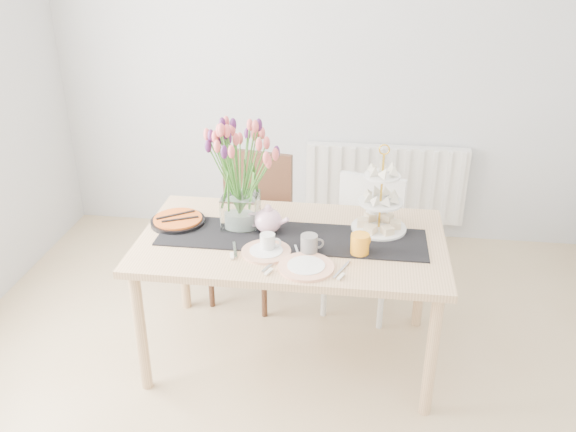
# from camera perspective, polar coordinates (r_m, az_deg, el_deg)

# --- Properties ---
(room_shell) EXTENTS (4.50, 4.50, 4.50)m
(room_shell) POSITION_cam_1_polar(r_m,az_deg,el_deg) (2.36, -1.06, 2.17)
(room_shell) COLOR tan
(room_shell) RESTS_ON ground
(radiator) EXTENTS (1.20, 0.08, 0.60)m
(radiator) POSITION_cam_1_polar(r_m,az_deg,el_deg) (4.69, 9.07, 3.01)
(radiator) COLOR white
(radiator) RESTS_ON room_shell
(dining_table) EXTENTS (1.60, 0.90, 0.75)m
(dining_table) POSITION_cam_1_polar(r_m,az_deg,el_deg) (3.23, 0.35, -3.28)
(dining_table) COLOR tan
(dining_table) RESTS_ON ground
(chair_brown) EXTENTS (0.54, 0.54, 0.94)m
(chair_brown) POSITION_cam_1_polar(r_m,az_deg,el_deg) (3.90, -3.46, 0.04)
(chair_brown) COLOR #3D2416
(chair_brown) RESTS_ON ground
(chair_white) EXTENTS (0.50, 0.50, 0.84)m
(chair_white) POSITION_cam_1_polar(r_m,az_deg,el_deg) (3.83, 7.28, -1.71)
(chair_white) COLOR silver
(chair_white) RESTS_ON ground
(table_runner) EXTENTS (1.40, 0.35, 0.01)m
(table_runner) POSITION_cam_1_polar(r_m,az_deg,el_deg) (3.19, 0.35, -2.01)
(table_runner) COLOR black
(table_runner) RESTS_ON dining_table
(tulip_vase) EXTENTS (0.68, 0.68, 0.59)m
(tulip_vase) POSITION_cam_1_polar(r_m,az_deg,el_deg) (3.17, -4.61, 5.11)
(tulip_vase) COLOR silver
(tulip_vase) RESTS_ON dining_table
(cake_stand) EXTENTS (0.30, 0.30, 0.43)m
(cake_stand) POSITION_cam_1_polar(r_m,az_deg,el_deg) (3.26, 8.60, 0.63)
(cake_stand) COLOR gold
(cake_stand) RESTS_ON dining_table
(teapot) EXTENTS (0.28, 0.25, 0.15)m
(teapot) POSITION_cam_1_polar(r_m,az_deg,el_deg) (3.21, -1.86, -0.43)
(teapot) COLOR silver
(teapot) RESTS_ON dining_table
(cream_jug) EXTENTS (0.11, 0.11, 0.09)m
(cream_jug) POSITION_cam_1_polar(r_m,az_deg,el_deg) (3.39, 8.05, 0.25)
(cream_jug) COLOR white
(cream_jug) RESTS_ON dining_table
(tart_tin) EXTENTS (0.30, 0.30, 0.04)m
(tart_tin) POSITION_cam_1_polar(r_m,az_deg,el_deg) (3.39, -10.26, -0.45)
(tart_tin) COLOR black
(tart_tin) RESTS_ON dining_table
(mug_grey) EXTENTS (0.11, 0.11, 0.10)m
(mug_grey) POSITION_cam_1_polar(r_m,az_deg,el_deg) (3.03, 1.99, -2.68)
(mug_grey) COLOR slate
(mug_grey) RESTS_ON dining_table
(mug_white) EXTENTS (0.08, 0.08, 0.09)m
(mug_white) POSITION_cam_1_polar(r_m,az_deg,el_deg) (3.06, -1.92, -2.48)
(mug_white) COLOR silver
(mug_white) RESTS_ON dining_table
(mug_orange) EXTENTS (0.13, 0.13, 0.11)m
(mug_orange) POSITION_cam_1_polar(r_m,az_deg,el_deg) (3.04, 6.74, -2.66)
(mug_orange) COLOR orange
(mug_orange) RESTS_ON dining_table
(plate_left) EXTENTS (0.31, 0.31, 0.01)m
(plate_left) POSITION_cam_1_polar(r_m,az_deg,el_deg) (3.06, -2.05, -3.35)
(plate_left) COLOR silver
(plate_left) RESTS_ON dining_table
(plate_right) EXTENTS (0.35, 0.35, 0.01)m
(plate_right) POSITION_cam_1_polar(r_m,az_deg,el_deg) (2.93, 1.70, -4.78)
(plate_right) COLOR silver
(plate_right) RESTS_ON dining_table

